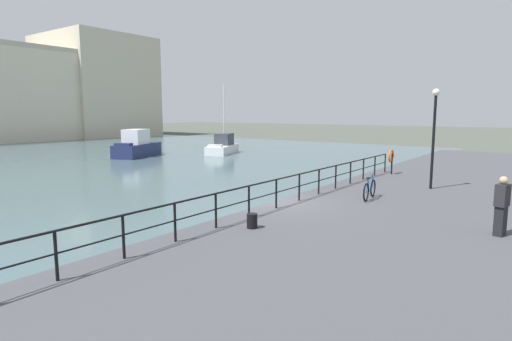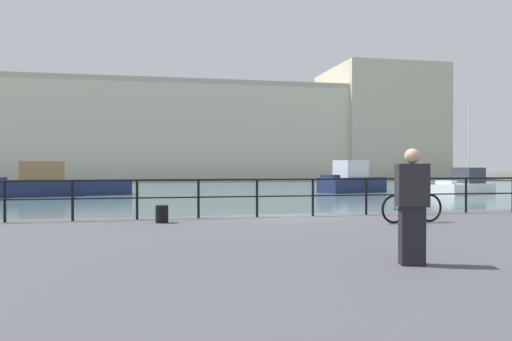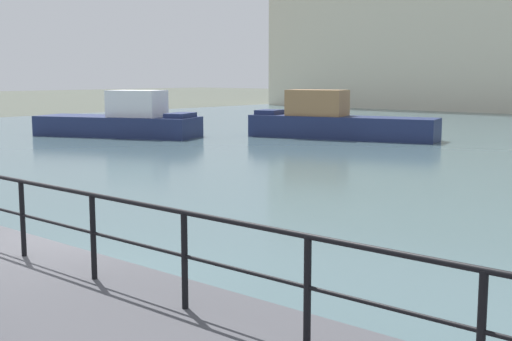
{
  "view_description": "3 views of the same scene",
  "coord_description": "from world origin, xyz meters",
  "px_view_note": "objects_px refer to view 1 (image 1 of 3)",
  "views": [
    {
      "loc": [
        -13.3,
        -8.89,
        4.18
      ],
      "look_at": [
        1.15,
        1.71,
        1.68
      ],
      "focal_mm": 29.29,
      "sensor_mm": 36.0,
      "label": 1
    },
    {
      "loc": [
        -3.74,
        -14.27,
        2.19
      ],
      "look_at": [
        0.18,
        5.09,
        1.98
      ],
      "focal_mm": 34.79,
      "sensor_mm": 36.0,
      "label": 2
    },
    {
      "loc": [
        9.11,
        -5.55,
        3.23
      ],
      "look_at": [
        2.5,
        2.03,
        1.82
      ],
      "focal_mm": 47.75,
      "sensor_mm": 36.0,
      "label": 3
    }
  ],
  "objects_px": {
    "parked_bicycle": "(370,189)",
    "quay_lamp_post": "(434,125)",
    "moored_red_daysailer": "(223,146)",
    "life_ring_stand": "(391,157)",
    "mooring_bollard": "(252,221)",
    "moored_small_launch": "(137,146)",
    "standing_person": "(502,206)"
  },
  "relations": [
    {
      "from": "life_ring_stand",
      "to": "quay_lamp_post",
      "type": "height_order",
      "value": "quay_lamp_post"
    },
    {
      "from": "life_ring_stand",
      "to": "standing_person",
      "type": "bearing_deg",
      "value": -147.23
    },
    {
      "from": "parked_bicycle",
      "to": "standing_person",
      "type": "bearing_deg",
      "value": -125.66
    },
    {
      "from": "mooring_bollard",
      "to": "life_ring_stand",
      "type": "bearing_deg",
      "value": 1.49
    },
    {
      "from": "parked_bicycle",
      "to": "quay_lamp_post",
      "type": "height_order",
      "value": "quay_lamp_post"
    },
    {
      "from": "moored_red_daysailer",
      "to": "mooring_bollard",
      "type": "relative_size",
      "value": 15.99
    },
    {
      "from": "mooring_bollard",
      "to": "quay_lamp_post",
      "type": "height_order",
      "value": "quay_lamp_post"
    },
    {
      "from": "life_ring_stand",
      "to": "quay_lamp_post",
      "type": "xyz_separation_m",
      "value": [
        -3.44,
        -2.99,
        1.9
      ]
    },
    {
      "from": "parked_bicycle",
      "to": "standing_person",
      "type": "relative_size",
      "value": 1.04
    },
    {
      "from": "quay_lamp_post",
      "to": "parked_bicycle",
      "type": "bearing_deg",
      "value": 160.12
    },
    {
      "from": "moored_red_daysailer",
      "to": "life_ring_stand",
      "type": "xyz_separation_m",
      "value": [
        -9.22,
        -20.38,
        0.97
      ]
    },
    {
      "from": "moored_small_launch",
      "to": "moored_red_daysailer",
      "type": "xyz_separation_m",
      "value": [
        7.17,
        -4.59,
        -0.22
      ]
    },
    {
      "from": "parked_bicycle",
      "to": "quay_lamp_post",
      "type": "bearing_deg",
      "value": -26.53
    },
    {
      "from": "moored_red_daysailer",
      "to": "mooring_bollard",
      "type": "xyz_separation_m",
      "value": [
        -22.68,
        -20.73,
        0.21
      ]
    },
    {
      "from": "quay_lamp_post",
      "to": "standing_person",
      "type": "xyz_separation_m",
      "value": [
        -6.53,
        -3.43,
        -2.01
      ]
    },
    {
      "from": "moored_red_daysailer",
      "to": "life_ring_stand",
      "type": "distance_m",
      "value": 22.39
    },
    {
      "from": "moored_small_launch",
      "to": "life_ring_stand",
      "type": "xyz_separation_m",
      "value": [
        -2.05,
        -24.97,
        0.75
      ]
    },
    {
      "from": "moored_red_daysailer",
      "to": "parked_bicycle",
      "type": "xyz_separation_m",
      "value": [
        -16.52,
        -21.97,
        0.38
      ]
    },
    {
      "from": "life_ring_stand",
      "to": "mooring_bollard",
      "type": "bearing_deg",
      "value": -178.51
    },
    {
      "from": "standing_person",
      "to": "moored_red_daysailer",
      "type": "bearing_deg",
      "value": 157.68
    },
    {
      "from": "moored_red_daysailer",
      "to": "quay_lamp_post",
      "type": "height_order",
      "value": "moored_red_daysailer"
    },
    {
      "from": "moored_small_launch",
      "to": "parked_bicycle",
      "type": "distance_m",
      "value": 28.16
    },
    {
      "from": "moored_small_launch",
      "to": "life_ring_stand",
      "type": "bearing_deg",
      "value": 61.95
    },
    {
      "from": "moored_small_launch",
      "to": "life_ring_stand",
      "type": "relative_size",
      "value": 4.46
    },
    {
      "from": "parked_bicycle",
      "to": "standing_person",
      "type": "height_order",
      "value": "standing_person"
    },
    {
      "from": "moored_small_launch",
      "to": "standing_person",
      "type": "height_order",
      "value": "moored_small_launch"
    },
    {
      "from": "mooring_bollard",
      "to": "life_ring_stand",
      "type": "xyz_separation_m",
      "value": [
        13.46,
        0.35,
        0.75
      ]
    },
    {
      "from": "parked_bicycle",
      "to": "life_ring_stand",
      "type": "bearing_deg",
      "value": 5.69
    },
    {
      "from": "moored_small_launch",
      "to": "quay_lamp_post",
      "type": "relative_size",
      "value": 1.39
    },
    {
      "from": "mooring_bollard",
      "to": "moored_small_launch",
      "type": "bearing_deg",
      "value": 58.51
    },
    {
      "from": "moored_red_daysailer",
      "to": "standing_person",
      "type": "relative_size",
      "value": 4.16
    },
    {
      "from": "quay_lamp_post",
      "to": "moored_red_daysailer",
      "type": "bearing_deg",
      "value": 61.54
    }
  ]
}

